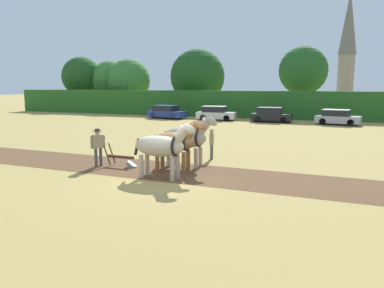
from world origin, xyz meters
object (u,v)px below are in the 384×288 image
(tree_center_left, at_px, (129,80))
(tree_center_right, at_px, (303,71))
(parked_car_left, at_px, (216,113))
(draft_horse_trail_left, at_px, (187,137))
(church_spire, at_px, (347,46))
(farmer_beside_team, at_px, (212,142))
(tree_far_left, at_px, (82,77))
(draft_horse_lead_right, at_px, (175,142))
(parked_car_far_left, at_px, (167,112))
(tree_left, at_px, (110,80))
(parked_car_center, at_px, (337,117))
(parked_car_center_left, at_px, (271,115))
(plow, at_px, (123,160))
(tree_center, at_px, (197,77))
(draft_horse_lead_left, at_px, (162,146))
(farmer_at_plow, at_px, (98,144))

(tree_center_left, xyz_separation_m, tree_center_right, (24.35, 0.14, 1.03))
(parked_car_left, bearing_deg, draft_horse_trail_left, -80.39)
(tree_center_right, xyz_separation_m, church_spire, (4.91, 26.63, 5.23))
(farmer_beside_team, bearing_deg, tree_far_left, 121.35)
(draft_horse_lead_right, height_order, parked_car_far_left, draft_horse_lead_right)
(tree_left, bearing_deg, parked_car_left, -27.98)
(tree_center_left, distance_m, parked_car_center, 30.45)
(tree_center_left, bearing_deg, church_spire, 42.46)
(tree_far_left, distance_m, parked_car_center_left, 32.49)
(tree_far_left, height_order, farmer_beside_team, tree_far_left)
(plow, height_order, parked_car_far_left, parked_car_far_left)
(tree_center, height_order, parked_car_center, tree_center)
(farmer_beside_team, xyz_separation_m, parked_car_left, (-6.58, 20.57, -0.16))
(draft_horse_trail_left, bearing_deg, draft_horse_lead_left, -89.94)
(draft_horse_lead_right, bearing_deg, draft_horse_trail_left, 90.27)
(tree_center_left, height_order, tree_center, tree_center)
(plow, bearing_deg, draft_horse_lead_left, -25.04)
(tree_left, relative_size, farmer_at_plow, 4.22)
(farmer_at_plow, bearing_deg, tree_center_right, 117.44)
(draft_horse_lead_right, xyz_separation_m, farmer_beside_team, (0.56, 3.25, -0.42))
(church_spire, distance_m, parked_car_far_left, 41.98)
(draft_horse_lead_right, bearing_deg, parked_car_far_left, 117.52)
(church_spire, xyz_separation_m, parked_car_center, (-0.62, -36.42, -10.00))
(tree_far_left, bearing_deg, draft_horse_trail_left, -46.15)
(tree_far_left, xyz_separation_m, draft_horse_lead_left, (30.89, -34.68, -3.70))
(church_spire, relative_size, parked_car_far_left, 4.32)
(farmer_at_plow, relative_size, farmer_beside_team, 1.13)
(tree_center, height_order, farmer_beside_team, tree_center)
(draft_horse_lead_left, distance_m, farmer_at_plow, 3.88)
(tree_left, bearing_deg, draft_horse_lead_right, -52.53)
(church_spire, height_order, farmer_beside_team, church_spire)
(draft_horse_trail_left, relative_size, parked_car_center_left, 0.69)
(draft_horse_lead_left, distance_m, farmer_beside_team, 4.54)
(tree_far_left, relative_size, farmer_at_plow, 4.58)
(tree_left, bearing_deg, tree_center_right, -2.74)
(parked_car_center, bearing_deg, draft_horse_lead_left, -95.96)
(tree_center_left, height_order, tree_center_right, tree_center_right)
(parked_car_center_left, bearing_deg, tree_center_left, 155.44)
(church_spire, relative_size, draft_horse_trail_left, 7.27)
(tree_far_left, bearing_deg, draft_horse_lead_right, -47.25)
(farmer_beside_team, distance_m, parked_car_left, 21.60)
(tree_center, relative_size, plow, 5.36)
(tree_center_left, relative_size, farmer_beside_team, 4.81)
(farmer_at_plow, distance_m, farmer_beside_team, 5.59)
(plow, height_order, farmer_at_plow, farmer_at_plow)
(tree_center_right, xyz_separation_m, parked_car_center, (4.28, -9.79, -4.77))
(tree_center_right, xyz_separation_m, parked_car_center_left, (-2.05, -9.44, -4.75))
(church_spire, bearing_deg, tree_far_left, -144.82)
(draft_horse_lead_left, xyz_separation_m, plow, (-2.63, 1.29, -0.99))
(parked_car_far_left, bearing_deg, tree_center_right, 44.94)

